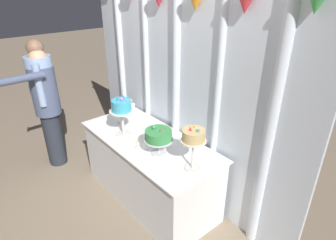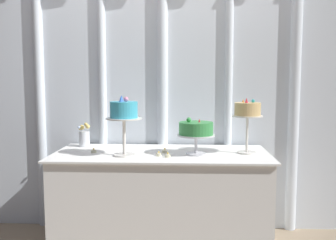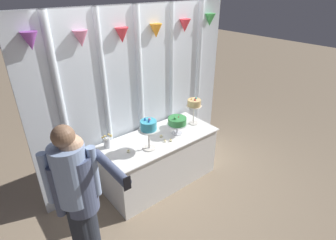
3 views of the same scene
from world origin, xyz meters
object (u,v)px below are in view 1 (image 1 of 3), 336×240
at_px(tealight_far_right, 137,147).
at_px(flower_vase, 131,107).
at_px(cake_display_center, 158,136).
at_px(tealight_near_right, 149,140).
at_px(cake_display_rightmost, 194,138).
at_px(tealight_far_left, 119,122).
at_px(guest_man_pink_jacket, 46,99).
at_px(tealight_near_left, 137,143).
at_px(cake_table, 149,169).
at_px(cake_display_leftmost, 122,108).
at_px(guest_man_dark_suit, 47,105).

bearing_deg(tealight_far_right, flower_vase, 150.41).
relative_size(cake_display_center, tealight_near_right, 6.13).
height_order(cake_display_rightmost, tealight_far_left, cake_display_rightmost).
relative_size(cake_display_center, tealight_far_left, 6.80).
distance_m(cake_display_rightmost, tealight_far_right, 0.71).
bearing_deg(tealight_far_right, guest_man_pink_jacket, -165.49).
bearing_deg(tealight_near_left, cake_table, 85.51).
xyz_separation_m(cake_display_leftmost, guest_man_pink_jacket, (-1.16, -0.43, -0.16)).
distance_m(cake_display_center, tealight_near_left, 0.34).
height_order(cake_display_leftmost, guest_man_pink_jacket, guest_man_pink_jacket).
relative_size(cake_table, tealight_far_left, 39.78).
xyz_separation_m(cake_table, cake_display_center, (0.27, -0.07, 0.58)).
xyz_separation_m(tealight_near_left, guest_man_pink_jacket, (-1.43, -0.43, 0.15)).
relative_size(cake_display_center, guest_man_dark_suit, 0.18).
bearing_deg(guest_man_pink_jacket, cake_display_leftmost, 20.34).
bearing_deg(tealight_far_right, cake_display_rightmost, 16.82).
bearing_deg(tealight_far_right, cake_display_center, 27.86).
bearing_deg(cake_table, guest_man_pink_jacket, -158.39).
height_order(flower_vase, tealight_near_right, flower_vase).
distance_m(cake_display_center, tealight_near_right, 0.31).
xyz_separation_m(cake_display_leftmost, tealight_far_left, (-0.26, 0.10, -0.31)).
relative_size(tealight_far_left, tealight_near_left, 1.09).
height_order(tealight_near_right, guest_man_pink_jacket, guest_man_pink_jacket).
xyz_separation_m(cake_display_rightmost, tealight_far_left, (-1.21, -0.04, -0.31)).
bearing_deg(tealight_far_left, cake_display_leftmost, -21.45).
bearing_deg(flower_vase, cake_table, -19.36).
relative_size(cake_table, tealight_near_right, 35.88).
bearing_deg(cake_display_rightmost, tealight_far_left, -178.16).
bearing_deg(tealight_near_left, tealight_far_right, -29.90).
height_order(cake_display_center, tealight_far_left, cake_display_center).
relative_size(tealight_near_left, tealight_near_right, 0.82).
bearing_deg(cake_display_leftmost, flower_vase, 137.33).
height_order(cake_display_center, cake_display_rightmost, cake_display_rightmost).
relative_size(cake_table, tealight_far_right, 41.24).
distance_m(cake_display_rightmost, guest_man_pink_jacket, 2.19).
distance_m(tealight_near_right, guest_man_pink_jacket, 1.58).
xyz_separation_m(flower_vase, tealight_far_right, (0.75, -0.42, -0.07)).
bearing_deg(guest_man_pink_jacket, flower_vase, 47.17).
bearing_deg(tealight_near_right, flower_vase, 160.66).
xyz_separation_m(cake_table, tealight_near_left, (-0.01, -0.14, 0.40)).
xyz_separation_m(cake_display_rightmost, tealight_far_right, (-0.61, -0.19, -0.31)).
relative_size(tealight_far_left, guest_man_pink_jacket, 0.03).
height_order(cake_table, tealight_far_left, tealight_far_left).
bearing_deg(tealight_far_right, tealight_far_left, 166.18).
xyz_separation_m(cake_table, cake_display_rightmost, (0.67, 0.00, 0.71)).
relative_size(cake_display_leftmost, tealight_far_left, 10.78).
height_order(cake_table, guest_man_pink_jacket, guest_man_pink_jacket).
bearing_deg(tealight_far_left, cake_display_center, -2.45).
xyz_separation_m(tealight_far_right, guest_man_pink_jacket, (-1.50, -0.39, 0.15)).
bearing_deg(tealight_far_left, tealight_near_right, 2.70).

